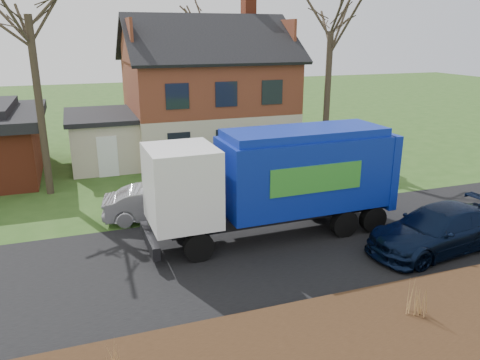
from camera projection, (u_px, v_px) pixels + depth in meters
name	position (u px, v px, depth m)	size (l,w,h in m)	color
ground	(264.00, 252.00, 15.75)	(120.00, 120.00, 0.00)	#2C4E1A
road	(264.00, 251.00, 15.75)	(80.00, 7.00, 0.02)	black
mulch_verge	(351.00, 341.00, 10.94)	(80.00, 3.50, 0.30)	black
main_house	(199.00, 87.00, 27.52)	(12.95, 8.95, 9.26)	beige
garbage_truck	(279.00, 176.00, 16.47)	(9.05, 2.59, 3.86)	black
silver_sedan	(158.00, 203.00, 18.29)	(1.45, 4.17, 1.37)	#A4A6AC
navy_wagon	(438.00, 229.00, 15.68)	(2.10, 5.17, 1.50)	black
tree_front_east	(332.00, 7.00, 23.37)	(3.68, 3.68, 10.21)	#392E22
tree_back	(203.00, 2.00, 33.95)	(3.50, 3.50, 11.07)	#403226
grass_clump_west	(116.00, 359.00, 9.49)	(0.31, 0.26, 0.82)	#AE7E4C
grass_clump_mid	(418.00, 298.00, 11.59)	(0.32, 0.27, 0.91)	#A97E4A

